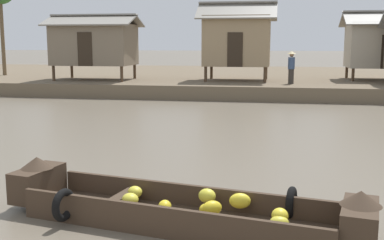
{
  "coord_description": "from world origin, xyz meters",
  "views": [
    {
      "loc": [
        2.32,
        -3.25,
        2.82
      ],
      "look_at": [
        0.47,
        7.27,
        1.09
      ],
      "focal_mm": 44.95,
      "sensor_mm": 36.0,
      "label": 1
    }
  ],
  "objects_px": {
    "banana_boat": "(180,208)",
    "vendor_person": "(291,66)",
    "stilt_house_left": "(94,44)",
    "stilt_house_mid_left": "(237,40)",
    "stilt_house_mid_right": "(384,44)"
  },
  "relations": [
    {
      "from": "stilt_house_mid_left",
      "to": "vendor_person",
      "type": "bearing_deg",
      "value": -30.13
    },
    {
      "from": "stilt_house_left",
      "to": "vendor_person",
      "type": "height_order",
      "value": "stilt_house_left"
    },
    {
      "from": "stilt_house_left",
      "to": "stilt_house_mid_left",
      "type": "relative_size",
      "value": 1.16
    },
    {
      "from": "banana_boat",
      "to": "vendor_person",
      "type": "bearing_deg",
      "value": 83.16
    },
    {
      "from": "banana_boat",
      "to": "stilt_house_mid_right",
      "type": "relative_size",
      "value": 1.28
    },
    {
      "from": "vendor_person",
      "to": "banana_boat",
      "type": "bearing_deg",
      "value": -96.84
    },
    {
      "from": "stilt_house_left",
      "to": "vendor_person",
      "type": "distance_m",
      "value": 10.96
    },
    {
      "from": "stilt_house_mid_left",
      "to": "vendor_person",
      "type": "xyz_separation_m",
      "value": [
        2.91,
        -1.69,
        -1.32
      ]
    },
    {
      "from": "stilt_house_left",
      "to": "stilt_house_mid_left",
      "type": "distance_m",
      "value": 8.0
    },
    {
      "from": "banana_boat",
      "to": "vendor_person",
      "type": "distance_m",
      "value": 18.25
    },
    {
      "from": "stilt_house_left",
      "to": "stilt_house_mid_left",
      "type": "xyz_separation_m",
      "value": [
        7.95,
        0.84,
        0.21
      ]
    },
    {
      "from": "stilt_house_mid_right",
      "to": "vendor_person",
      "type": "height_order",
      "value": "stilt_house_mid_right"
    },
    {
      "from": "vendor_person",
      "to": "stilt_house_left",
      "type": "bearing_deg",
      "value": 175.51
    },
    {
      "from": "stilt_house_left",
      "to": "stilt_house_mid_left",
      "type": "bearing_deg",
      "value": 6.01
    },
    {
      "from": "stilt_house_mid_right",
      "to": "stilt_house_mid_left",
      "type": "bearing_deg",
      "value": -166.93
    }
  ]
}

